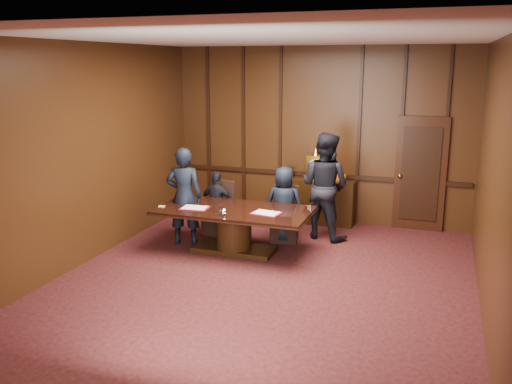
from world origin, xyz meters
TOP-DOWN VIEW (x-y plane):
  - room at (0.07, 0.14)m, footprint 7.00×7.04m
  - sideboard at (0.00, 3.26)m, footprint 1.60×0.45m
  - conference_table at (-0.90, 1.10)m, footprint 2.62×1.32m
  - folder_left at (-1.54, 0.91)m, footprint 0.49×0.37m
  - folder_right at (-0.29, 1.00)m, footprint 0.50×0.40m
  - inkstand at (-0.90, 0.65)m, footprint 0.20×0.14m
  - notepad at (-2.12, 0.81)m, footprint 0.11×0.08m
  - chair_left at (-1.55, 1.98)m, footprint 0.53×0.53m
  - chair_right at (-0.25, 1.98)m, footprint 0.56×0.56m
  - signatory_left at (-1.55, 1.90)m, footprint 0.72×0.34m
  - signatory_right at (-0.25, 1.90)m, footprint 0.72×0.50m
  - witness_left at (-1.88, 1.20)m, footprint 0.72×0.55m
  - witness_right at (0.38, 2.37)m, footprint 1.14×1.01m

SIDE VIEW (x-z plane):
  - chair_left at x=-1.55m, z-range -0.20..0.79m
  - chair_right at x=-0.25m, z-range -0.20..0.79m
  - sideboard at x=0.00m, z-range -0.28..1.26m
  - conference_table at x=-0.90m, z-range 0.13..0.89m
  - signatory_left at x=-1.55m, z-range 0.00..1.20m
  - signatory_right at x=-0.25m, z-range 0.00..1.39m
  - notepad at x=-2.12m, z-range 0.76..0.77m
  - folder_left at x=-1.54m, z-range 0.76..0.78m
  - folder_right at x=-0.29m, z-range 0.76..0.78m
  - inkstand at x=-0.90m, z-range 0.76..0.87m
  - witness_left at x=-1.88m, z-range 0.00..1.75m
  - witness_right at x=0.38m, z-range 0.00..1.96m
  - room at x=0.07m, z-range -0.03..3.47m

